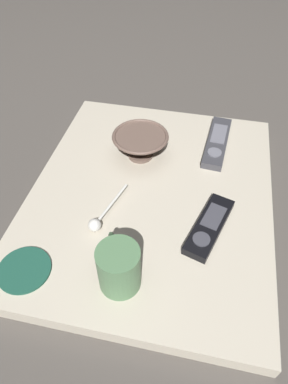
# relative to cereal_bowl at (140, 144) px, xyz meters

# --- Properties ---
(ground_plane) EXTENTS (6.00, 6.00, 0.00)m
(ground_plane) POSITION_rel_cereal_bowl_xyz_m (-0.12, -0.05, -0.07)
(ground_plane) COLOR #47423D
(table) EXTENTS (0.65, 0.54, 0.03)m
(table) POSITION_rel_cereal_bowl_xyz_m (-0.12, -0.05, -0.05)
(table) COLOR #B7AD99
(table) RESTS_ON ground
(cereal_bowl) EXTENTS (0.14, 0.14, 0.07)m
(cereal_bowl) POSITION_rel_cereal_bowl_xyz_m (0.00, 0.00, 0.00)
(cereal_bowl) COLOR brown
(cereal_bowl) RESTS_ON table
(coffee_mug) EXTENTS (0.10, 0.08, 0.09)m
(coffee_mug) POSITION_rel_cereal_bowl_xyz_m (-0.35, -0.04, 0.01)
(coffee_mug) COLOR #4C724C
(coffee_mug) RESTS_ON table
(teaspoon) EXTENTS (0.14, 0.05, 0.03)m
(teaspoon) POSITION_rel_cereal_bowl_xyz_m (-0.23, 0.04, -0.02)
(teaspoon) COLOR silver
(teaspoon) RESTS_ON table
(tv_remote_near) EXTENTS (0.20, 0.06, 0.02)m
(tv_remote_near) POSITION_rel_cereal_bowl_xyz_m (0.08, -0.18, -0.03)
(tv_remote_near) COLOR #38383D
(tv_remote_near) RESTS_ON table
(tv_remote_far) EXTENTS (0.17, 0.10, 0.02)m
(tv_remote_far) POSITION_rel_cereal_bowl_xyz_m (-0.19, -0.19, -0.03)
(tv_remote_far) COLOR black
(tv_remote_far) RESTS_ON table
(drink_coaster) EXTENTS (0.10, 0.10, 0.01)m
(drink_coaster) POSITION_rel_cereal_bowl_xyz_m (-0.36, 0.14, -0.03)
(drink_coaster) COLOR #194738
(drink_coaster) RESTS_ON table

